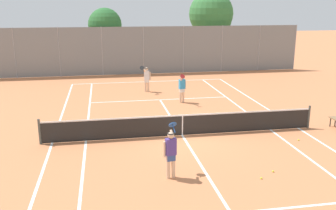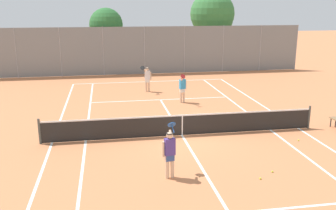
# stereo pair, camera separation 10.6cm
# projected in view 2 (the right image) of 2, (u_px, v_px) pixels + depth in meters

# --- Properties ---
(ground_plane) EXTENTS (120.00, 120.00, 0.00)m
(ground_plane) POSITION_uv_depth(u_px,v_px,m) (182.00, 136.00, 16.35)
(ground_plane) COLOR #CC7A4C
(court_line_markings) EXTENTS (11.10, 23.90, 0.01)m
(court_line_markings) POSITION_uv_depth(u_px,v_px,m) (182.00, 135.00, 16.35)
(court_line_markings) COLOR white
(court_line_markings) RESTS_ON ground
(tennis_net) EXTENTS (12.00, 0.10, 1.07)m
(tennis_net) POSITION_uv_depth(u_px,v_px,m) (182.00, 124.00, 16.21)
(tennis_net) COLOR #474C47
(tennis_net) RESTS_ON ground
(player_near_side) EXTENTS (0.58, 0.81, 1.77)m
(player_near_side) POSITION_uv_depth(u_px,v_px,m) (170.00, 151.00, 12.16)
(player_near_side) COLOR beige
(player_near_side) RESTS_ON ground
(player_far_left) EXTENTS (0.76, 0.72, 1.77)m
(player_far_left) POSITION_uv_depth(u_px,v_px,m) (147.00, 78.00, 24.28)
(player_far_left) COLOR beige
(player_far_left) RESTS_ON ground
(player_far_right) EXTENTS (0.51, 0.85, 1.77)m
(player_far_right) POSITION_uv_depth(u_px,v_px,m) (182.00, 87.00, 21.57)
(player_far_right) COLOR beige
(player_far_right) RESTS_ON ground
(loose_tennis_ball_0) EXTENTS (0.07, 0.07, 0.07)m
(loose_tennis_ball_0) POSITION_uv_depth(u_px,v_px,m) (272.00, 172.00, 12.76)
(loose_tennis_ball_0) COLOR #D1DB33
(loose_tennis_ball_0) RESTS_ON ground
(loose_tennis_ball_1) EXTENTS (0.07, 0.07, 0.07)m
(loose_tennis_ball_1) POSITION_uv_depth(u_px,v_px,m) (260.00, 178.00, 12.26)
(loose_tennis_ball_1) COLOR #D1DB33
(loose_tennis_ball_1) RESTS_ON ground
(loose_tennis_ball_2) EXTENTS (0.07, 0.07, 0.07)m
(loose_tennis_ball_2) POSITION_uv_depth(u_px,v_px,m) (298.00, 140.00, 15.70)
(loose_tennis_ball_2) COLOR #D1DB33
(loose_tennis_ball_2) RESTS_ON ground
(back_fence) EXTENTS (26.44, 0.08, 3.84)m
(back_fence) POSITION_uv_depth(u_px,v_px,m) (145.00, 50.00, 30.19)
(back_fence) COLOR gray
(back_fence) RESTS_ON ground
(tree_behind_left) EXTENTS (2.75, 2.75, 5.27)m
(tree_behind_left) POSITION_uv_depth(u_px,v_px,m) (106.00, 26.00, 30.77)
(tree_behind_left) COLOR brown
(tree_behind_left) RESTS_ON ground
(tree_behind_right) EXTENTS (3.91, 3.91, 6.67)m
(tree_behind_right) POSITION_uv_depth(u_px,v_px,m) (214.00, 15.00, 33.19)
(tree_behind_right) COLOR brown
(tree_behind_right) RESTS_ON ground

